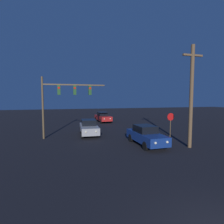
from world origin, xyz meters
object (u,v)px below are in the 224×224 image
at_px(car_near, 146,135).
at_px(traffic_signal_mast, 63,96).
at_px(car_far, 103,117).
at_px(car_mid, 89,127).
at_px(utility_pole, 191,95).
at_px(stop_sign, 171,121).

bearing_deg(car_near, traffic_signal_mast, -36.45).
bearing_deg(car_far, car_mid, 64.95).
relative_size(car_mid, traffic_signal_mast, 0.76).
xyz_separation_m(traffic_signal_mast, utility_pole, (9.39, -6.04, 0.03)).
distance_m(car_mid, stop_sign, 8.13).
distance_m(car_near, traffic_signal_mast, 8.50).
height_order(stop_sign, utility_pole, utility_pole).
height_order(car_near, utility_pole, utility_pole).
bearing_deg(car_near, stop_sign, -154.59).
bearing_deg(car_mid, car_near, 130.20).
xyz_separation_m(stop_sign, utility_pole, (-0.48, -3.28, 2.37)).
distance_m(traffic_signal_mast, stop_sign, 10.51).
height_order(car_far, utility_pole, utility_pole).
relative_size(car_near, car_far, 0.99).
bearing_deg(traffic_signal_mast, car_mid, 13.15).
xyz_separation_m(car_near, car_mid, (-3.95, 5.09, 0.00)).
bearing_deg(utility_pole, car_near, 152.27).
xyz_separation_m(car_mid, car_far, (3.52, 9.29, 0.00)).
distance_m(car_far, stop_sign, 13.24).
relative_size(traffic_signal_mast, utility_pole, 0.77).
bearing_deg(stop_sign, traffic_signal_mast, 164.36).
xyz_separation_m(car_far, utility_pole, (3.36, -15.92, 3.24)).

